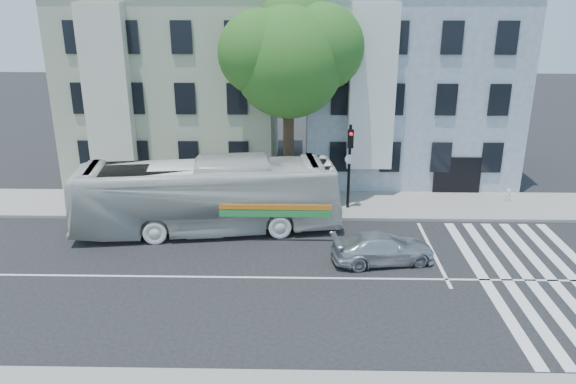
{
  "coord_description": "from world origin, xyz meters",
  "views": [
    {
      "loc": [
        0.59,
        -20.03,
        10.86
      ],
      "look_at": [
        0.08,
        3.53,
        2.4
      ],
      "focal_mm": 35.0,
      "sensor_mm": 36.0,
      "label": 1
    }
  ],
  "objects_px": {
    "sedan": "(383,248)",
    "bus": "(208,196)",
    "traffic_signal": "(350,157)",
    "fire_hydrant": "(508,195)"
  },
  "relations": [
    {
      "from": "sedan",
      "to": "bus",
      "type": "bearing_deg",
      "value": 57.98
    },
    {
      "from": "bus",
      "to": "sedan",
      "type": "bearing_deg",
      "value": -119.74
    },
    {
      "from": "sedan",
      "to": "fire_hydrant",
      "type": "bearing_deg",
      "value": -57.46
    },
    {
      "from": "fire_hydrant",
      "to": "sedan",
      "type": "bearing_deg",
      "value": -137.53
    },
    {
      "from": "sedan",
      "to": "fire_hydrant",
      "type": "xyz_separation_m",
      "value": [
        7.7,
        7.05,
        -0.11
      ]
    },
    {
      "from": "sedan",
      "to": "traffic_signal",
      "type": "xyz_separation_m",
      "value": [
        -1.01,
        5.85,
        2.32
      ]
    },
    {
      "from": "traffic_signal",
      "to": "fire_hydrant",
      "type": "relative_size",
      "value": 6.33
    },
    {
      "from": "bus",
      "to": "traffic_signal",
      "type": "distance_m",
      "value": 7.46
    },
    {
      "from": "bus",
      "to": "traffic_signal",
      "type": "bearing_deg",
      "value": -76.54
    },
    {
      "from": "traffic_signal",
      "to": "fire_hydrant",
      "type": "distance_m",
      "value": 9.13
    }
  ]
}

